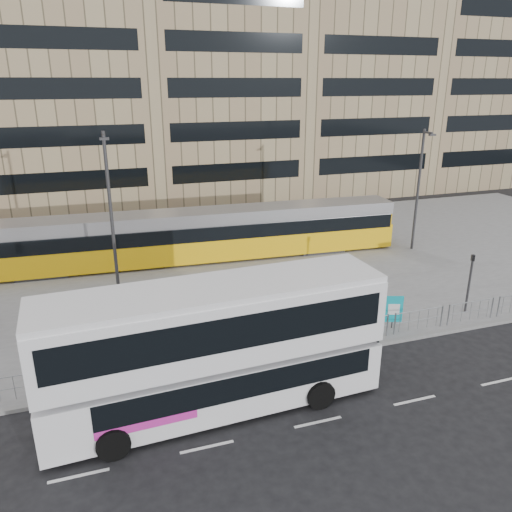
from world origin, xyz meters
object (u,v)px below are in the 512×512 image
object	(u,v)px
tram	(189,236)
traffic_light_east	(470,276)
traffic_light_west	(275,314)
double_decker_bus	(216,344)
lamp_post_east	(419,186)
ad_panel	(393,309)
lamp_post_west	(111,211)
pedestrian	(228,310)

from	to	relation	value
tram	traffic_light_east	world-z (taller)	tram
tram	traffic_light_west	distance (m)	13.20
double_decker_bus	lamp_post_east	distance (m)	21.86
double_decker_bus	traffic_light_west	distance (m)	4.08
traffic_light_west	traffic_light_east	size ratio (longest dim) A/B	1.00
double_decker_bus	traffic_light_east	distance (m)	14.43
tram	ad_panel	bearing A→B (deg)	-56.71
traffic_light_east	lamp_post_east	xyz separation A→B (m)	(3.47, 9.53, 2.52)
tram	lamp_post_west	bearing A→B (deg)	-134.09
tram	traffic_light_west	bearing A→B (deg)	-82.19
traffic_light_west	tram	bearing A→B (deg)	94.65
traffic_light_west	lamp_post_west	distance (m)	10.88
ad_panel	pedestrian	size ratio (longest dim) A/B	0.97
tram	lamp_post_east	distance (m)	15.83
ad_panel	lamp_post_east	size ratio (longest dim) A/B	0.20
pedestrian	traffic_light_west	size ratio (longest dim) A/B	0.56
ad_panel	traffic_light_west	xyz separation A→B (m)	(-6.22, -0.59, 1.00)
traffic_light_east	lamp_post_east	distance (m)	10.45
double_decker_bus	pedestrian	xyz separation A→B (m)	(2.00, 5.71, -1.59)
tram	pedestrian	xyz separation A→B (m)	(-0.12, -9.95, -0.80)
ad_panel	traffic_light_west	world-z (taller)	traffic_light_west
ad_panel	traffic_light_west	distance (m)	6.33
traffic_light_east	lamp_post_west	world-z (taller)	lamp_post_west
tram	lamp_post_west	size ratio (longest dim) A/B	3.18
tram	double_decker_bus	bearing A→B (deg)	-94.54
traffic_light_east	pedestrian	bearing A→B (deg)	-173.38
traffic_light_east	lamp_post_east	size ratio (longest dim) A/B	0.38
traffic_light_west	lamp_post_west	size ratio (longest dim) A/B	0.35
lamp_post_east	traffic_light_west	bearing A→B (deg)	-143.70
double_decker_bus	ad_panel	xyz separation A→B (m)	(9.41, 3.09, -1.48)
double_decker_bus	pedestrian	size ratio (longest dim) A/B	7.06
tram	traffic_light_west	size ratio (longest dim) A/B	9.10
pedestrian	ad_panel	bearing A→B (deg)	-129.88
ad_panel	lamp_post_east	xyz separation A→B (m)	(8.06, 9.89, 3.52)
traffic_light_east	tram	bearing A→B (deg)	151.47
traffic_light_west	double_decker_bus	bearing A→B (deg)	-141.86
lamp_post_west	lamp_post_east	size ratio (longest dim) A/B	1.08
lamp_post_west	pedestrian	bearing A→B (deg)	-48.95
traffic_light_west	traffic_light_east	bearing A→B (deg)	5.09
lamp_post_west	traffic_light_west	bearing A→B (deg)	-55.59
double_decker_bus	pedestrian	bearing A→B (deg)	68.15
double_decker_bus	tram	world-z (taller)	double_decker_bus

